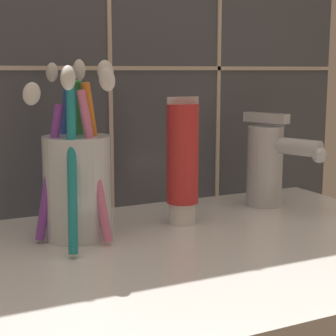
# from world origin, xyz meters

# --- Properties ---
(sink_counter) EXTENTS (0.61, 0.37, 0.02)m
(sink_counter) POSITION_xyz_m (0.00, 0.00, 0.01)
(sink_counter) COLOR silver
(sink_counter) RESTS_ON ground
(tile_wall_backsplash) EXTENTS (0.71, 0.02, 0.51)m
(tile_wall_backsplash) POSITION_xyz_m (0.00, 0.19, 0.25)
(tile_wall_backsplash) COLOR #4C515B
(tile_wall_backsplash) RESTS_ON ground
(toothbrush_cup) EXTENTS (0.10, 0.17, 0.18)m
(toothbrush_cup) POSITION_xyz_m (-0.06, 0.08, 0.08)
(toothbrush_cup) COLOR silver
(toothbrush_cup) RESTS_ON sink_counter
(toothpaste_tube) EXTENTS (0.04, 0.04, 0.14)m
(toothpaste_tube) POSITION_xyz_m (0.06, 0.08, 0.09)
(toothpaste_tube) COLOR white
(toothpaste_tube) RESTS_ON sink_counter
(sink_faucet) EXTENTS (0.06, 0.11, 0.12)m
(sink_faucet) POSITION_xyz_m (0.20, 0.10, 0.08)
(sink_faucet) COLOR silver
(sink_faucet) RESTS_ON sink_counter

